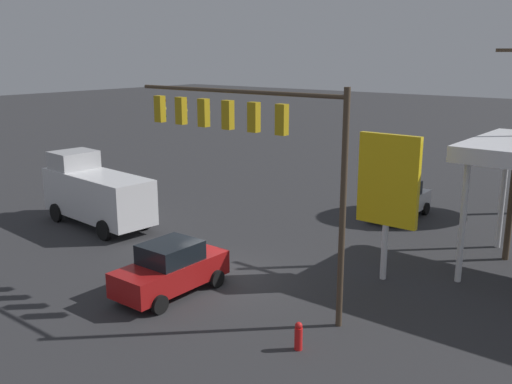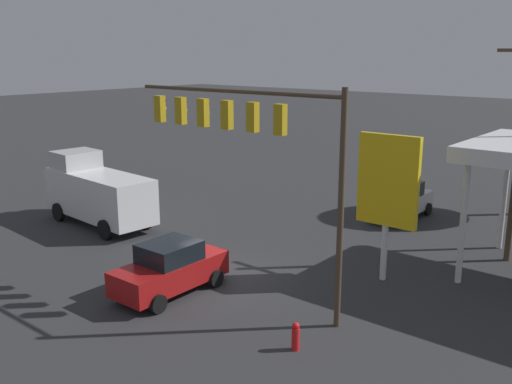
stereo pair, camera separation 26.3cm
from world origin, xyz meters
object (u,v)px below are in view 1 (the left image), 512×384
object	(u,v)px
price_sign	(388,184)
fire_hydrant	(298,336)
traffic_signal_assembly	(246,132)
delivery_truck	(96,192)
sedan_waiting	(171,269)
sedan_far	(400,200)

from	to	relation	value
price_sign	fire_hydrant	distance (m)	7.39
traffic_signal_assembly	delivery_truck	world-z (taller)	traffic_signal_assembly
sedan_waiting	fire_hydrant	bearing A→B (deg)	84.96
traffic_signal_assembly	sedan_waiting	bearing A→B (deg)	36.10
sedan_waiting	sedan_far	bearing A→B (deg)	170.85
traffic_signal_assembly	fire_hydrant	xyz separation A→B (m)	(-3.73, 2.11, -5.50)
price_sign	delivery_truck	bearing A→B (deg)	9.74
traffic_signal_assembly	sedan_far	size ratio (longest dim) A/B	2.02
sedan_waiting	fire_hydrant	distance (m)	5.98
delivery_truck	fire_hydrant	world-z (taller)	delivery_truck
traffic_signal_assembly	fire_hydrant	world-z (taller)	traffic_signal_assembly
traffic_signal_assembly	fire_hydrant	bearing A→B (deg)	150.50
price_sign	sedan_far	distance (m)	9.32
traffic_signal_assembly	sedan_far	bearing A→B (deg)	-90.12
fire_hydrant	price_sign	bearing A→B (deg)	-85.52
sedan_far	delivery_truck	distance (m)	15.79
price_sign	sedan_far	world-z (taller)	price_sign
traffic_signal_assembly	price_sign	size ratio (longest dim) A/B	1.58
sedan_far	traffic_signal_assembly	bearing A→B (deg)	-1.16
sedan_far	price_sign	bearing A→B (deg)	19.98
price_sign	delivery_truck	world-z (taller)	price_sign
price_sign	delivery_truck	xyz separation A→B (m)	(14.68, 2.52, -2.08)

